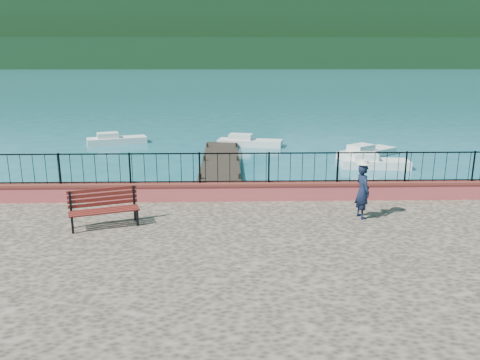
{
  "coord_description": "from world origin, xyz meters",
  "views": [
    {
      "loc": [
        -1.6,
        -10.76,
        5.6
      ],
      "look_at": [
        -1.26,
        2.0,
        2.3
      ],
      "focal_mm": 35.0,
      "sensor_mm": 36.0,
      "label": 1
    }
  ],
  "objects_px": {
    "park_bench": "(105,216)",
    "boat_4": "(250,140)",
    "person": "(363,191)",
    "boat_1": "(375,160)",
    "boat_0": "(97,196)",
    "boat_3": "(117,138)",
    "boat_2": "(367,150)"
  },
  "relations": [
    {
      "from": "person",
      "to": "boat_0",
      "type": "distance_m",
      "value": 10.43
    },
    {
      "from": "boat_0",
      "to": "person",
      "type": "bearing_deg",
      "value": -21.22
    },
    {
      "from": "park_bench",
      "to": "boat_3",
      "type": "relative_size",
      "value": 0.49
    },
    {
      "from": "boat_1",
      "to": "boat_3",
      "type": "xyz_separation_m",
      "value": [
        -15.47,
        7.8,
        0.0
      ]
    },
    {
      "from": "boat_4",
      "to": "boat_0",
      "type": "bearing_deg",
      "value": -104.44
    },
    {
      "from": "person",
      "to": "boat_2",
      "type": "bearing_deg",
      "value": -29.33
    },
    {
      "from": "park_bench",
      "to": "boat_2",
      "type": "height_order",
      "value": "park_bench"
    },
    {
      "from": "boat_0",
      "to": "boat_2",
      "type": "height_order",
      "value": "same"
    },
    {
      "from": "person",
      "to": "boat_0",
      "type": "height_order",
      "value": "person"
    },
    {
      "from": "boat_3",
      "to": "boat_4",
      "type": "bearing_deg",
      "value": -25.75
    },
    {
      "from": "boat_1",
      "to": "park_bench",
      "type": "bearing_deg",
      "value": -126.43
    },
    {
      "from": "person",
      "to": "boat_1",
      "type": "xyz_separation_m",
      "value": [
        4.05,
        11.52,
        -1.59
      ]
    },
    {
      "from": "park_bench",
      "to": "boat_1",
      "type": "distance_m",
      "value": 16.5
    },
    {
      "from": "person",
      "to": "boat_4",
      "type": "xyz_separation_m",
      "value": [
        -2.33,
        18.15,
        -1.59
      ]
    },
    {
      "from": "person",
      "to": "boat_1",
      "type": "bearing_deg",
      "value": -31.5
    },
    {
      "from": "boat_2",
      "to": "boat_4",
      "type": "distance_m",
      "value": 7.74
    },
    {
      "from": "boat_4",
      "to": "boat_1",
      "type": "bearing_deg",
      "value": -33.62
    },
    {
      "from": "boat_0",
      "to": "boat_3",
      "type": "xyz_separation_m",
      "value": [
        -2.47,
        14.21,
        0.0
      ]
    },
    {
      "from": "boat_0",
      "to": "boat_2",
      "type": "relative_size",
      "value": 0.96
    },
    {
      "from": "boat_1",
      "to": "boat_3",
      "type": "relative_size",
      "value": 0.9
    },
    {
      "from": "park_bench",
      "to": "boat_3",
      "type": "height_order",
      "value": "park_bench"
    },
    {
      "from": "park_bench",
      "to": "boat_4",
      "type": "relative_size",
      "value": 0.45
    },
    {
      "from": "person",
      "to": "boat_4",
      "type": "relative_size",
      "value": 0.37
    },
    {
      "from": "park_bench",
      "to": "boat_2",
      "type": "bearing_deg",
      "value": 33.35
    },
    {
      "from": "boat_0",
      "to": "boat_2",
      "type": "distance_m",
      "value": 16.37
    },
    {
      "from": "person",
      "to": "boat_4",
      "type": "distance_m",
      "value": 18.37
    },
    {
      "from": "boat_0",
      "to": "boat_1",
      "type": "bearing_deg",
      "value": 34.75
    },
    {
      "from": "park_bench",
      "to": "boat_1",
      "type": "xyz_separation_m",
      "value": [
        11.2,
        12.07,
        -1.1
      ]
    },
    {
      "from": "park_bench",
      "to": "boat_1",
      "type": "relative_size",
      "value": 0.55
    },
    {
      "from": "boat_0",
      "to": "boat_1",
      "type": "xyz_separation_m",
      "value": [
        13.0,
        6.41,
        0.0
      ]
    },
    {
      "from": "boat_3",
      "to": "boat_4",
      "type": "height_order",
      "value": "same"
    },
    {
      "from": "boat_2",
      "to": "person",
      "type": "bearing_deg",
      "value": -143.14
    }
  ]
}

